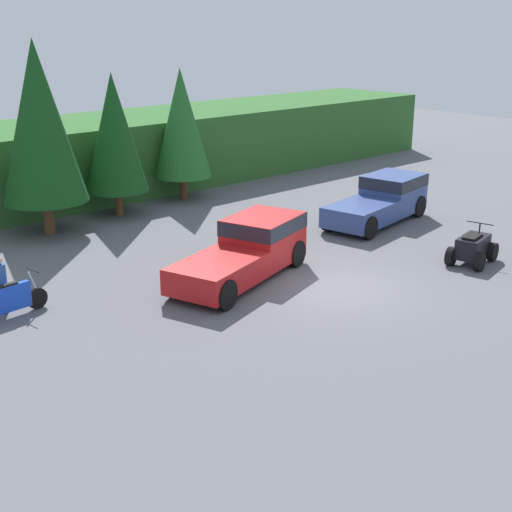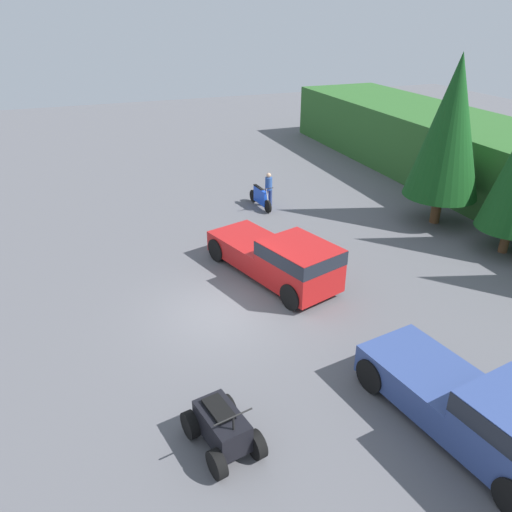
{
  "view_description": "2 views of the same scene",
  "coord_description": "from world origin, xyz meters",
  "px_view_note": "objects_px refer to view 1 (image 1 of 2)",
  "views": [
    {
      "loc": [
        -15.57,
        -13.55,
        7.85
      ],
      "look_at": [
        -1.64,
        1.73,
        0.95
      ],
      "focal_mm": 50.0,
      "sensor_mm": 36.0,
      "label": 1
    },
    {
      "loc": [
        13.0,
        -3.78,
        8.87
      ],
      "look_at": [
        -1.64,
        1.73,
        0.95
      ],
      "focal_mm": 35.0,
      "sensor_mm": 36.0,
      "label": 2
    }
  ],
  "objects_px": {
    "pickup_truck_red": "(249,248)",
    "quad_atv": "(473,249)",
    "dirt_bike": "(11,300)",
    "rider_person": "(1,282)",
    "pickup_truck_second": "(383,198)"
  },
  "relations": [
    {
      "from": "dirt_bike",
      "to": "quad_atv",
      "type": "height_order",
      "value": "quad_atv"
    },
    {
      "from": "pickup_truck_second",
      "to": "dirt_bike",
      "type": "relative_size",
      "value": 2.48
    },
    {
      "from": "pickup_truck_red",
      "to": "quad_atv",
      "type": "relative_size",
      "value": 2.74
    },
    {
      "from": "dirt_bike",
      "to": "pickup_truck_second",
      "type": "bearing_deg",
      "value": -7.96
    },
    {
      "from": "quad_atv",
      "to": "rider_person",
      "type": "height_order",
      "value": "rider_person"
    },
    {
      "from": "pickup_truck_red",
      "to": "pickup_truck_second",
      "type": "xyz_separation_m",
      "value": [
        8.4,
        1.23,
        -0.0
      ]
    },
    {
      "from": "pickup_truck_red",
      "to": "dirt_bike",
      "type": "xyz_separation_m",
      "value": [
        -7.07,
        1.93,
        -0.45
      ]
    },
    {
      "from": "dirt_bike",
      "to": "rider_person",
      "type": "bearing_deg",
      "value": 90.43
    },
    {
      "from": "pickup_truck_second",
      "to": "quad_atv",
      "type": "distance_m",
      "value": 5.77
    },
    {
      "from": "pickup_truck_red",
      "to": "rider_person",
      "type": "xyz_separation_m",
      "value": [
        -7.12,
        2.37,
        -0.04
      ]
    },
    {
      "from": "pickup_truck_second",
      "to": "dirt_bike",
      "type": "xyz_separation_m",
      "value": [
        -15.47,
        0.7,
        -0.45
      ]
    },
    {
      "from": "rider_person",
      "to": "pickup_truck_second",
      "type": "bearing_deg",
      "value": 0.55
    },
    {
      "from": "pickup_truck_red",
      "to": "rider_person",
      "type": "relative_size",
      "value": 3.51
    },
    {
      "from": "quad_atv",
      "to": "rider_person",
      "type": "bearing_deg",
      "value": 142.65
    },
    {
      "from": "pickup_truck_red",
      "to": "pickup_truck_second",
      "type": "distance_m",
      "value": 8.49
    }
  ]
}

